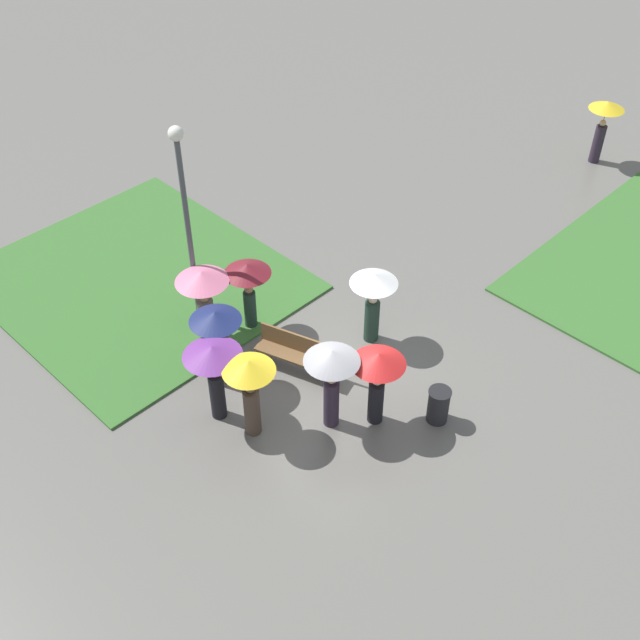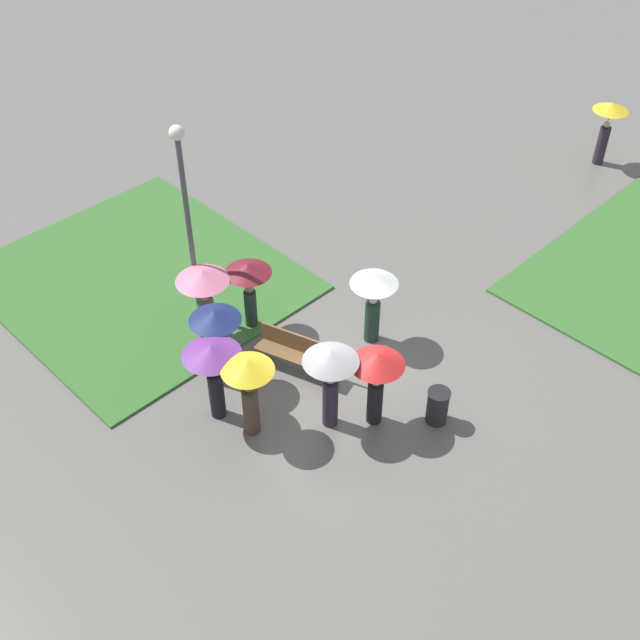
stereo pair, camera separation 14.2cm
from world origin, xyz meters
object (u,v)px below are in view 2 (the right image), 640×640
park_bench (298,353)px  trash_bin (437,406)px  lamp_post (186,205)px  crowd_person_maroon (248,278)px  crowd_person_navy (216,330)px  crowd_person_pink (204,288)px  crowd_person_purple (213,363)px  crowd_person_white (374,292)px  lone_walker_far_path (608,119)px  crowd_person_yellow (249,380)px  crowd_person_red (377,371)px  crowd_person_grey (331,369)px

park_bench → trash_bin: size_ratio=2.40×
park_bench → lamp_post: lamp_post is taller
lamp_post → trash_bin: 6.71m
park_bench → lamp_post: bearing=171.1°
crowd_person_maroon → crowd_person_navy: bearing=-35.9°
lamp_post → crowd_person_pink: (0.61, -0.23, -1.77)m
trash_bin → crowd_person_purple: crowd_person_purple is taller
crowd_person_white → crowd_person_navy: bearing=4.6°
crowd_person_maroon → crowd_person_pink: size_ratio=0.97×
crowd_person_maroon → lone_walker_far_path: size_ratio=0.92×
trash_bin → park_bench: bearing=-162.4°
crowd_person_pink → park_bench: bearing=129.6°
lamp_post → park_bench: bearing=9.4°
crowd_person_navy → crowd_person_purple: 0.98m
park_bench → crowd_person_white: size_ratio=1.06×
crowd_person_yellow → crowd_person_pink: size_ratio=1.06×
park_bench → crowd_person_red: 2.37m
trash_bin → crowd_person_maroon: (-4.89, -0.77, 0.99)m
crowd_person_navy → lone_walker_far_path: crowd_person_navy is taller
crowd_person_white → crowd_person_grey: bearing=51.7°
lamp_post → crowd_person_navy: lamp_post is taller
trash_bin → crowd_person_pink: crowd_person_pink is taller
crowd_person_navy → crowd_person_purple: size_ratio=1.02×
crowd_person_grey → park_bench: bearing=37.1°
park_bench → crowd_person_purple: size_ratio=1.02×
crowd_person_navy → crowd_person_grey: bearing=-58.0°
trash_bin → crowd_person_yellow: 3.91m
crowd_person_white → trash_bin: bearing=98.6°
crowd_person_red → lone_walker_far_path: size_ratio=0.96×
lamp_post → crowd_person_navy: bearing=-26.1°
lamp_post → crowd_person_navy: (1.95, -0.96, -1.70)m
crowd_person_maroon → crowd_person_purple: size_ratio=0.94×
crowd_person_yellow → crowd_person_pink: 3.12m
crowd_person_white → lamp_post: bearing=-27.7°
crowd_person_white → crowd_person_red: bearing=71.0°
crowd_person_white → crowd_person_yellow: size_ratio=0.95×
lone_walker_far_path → trash_bin: bearing=-113.9°
park_bench → crowd_person_maroon: 2.05m
crowd_person_navy → crowd_person_yellow: size_ratio=1.00×
crowd_person_white → crowd_person_pink: crowd_person_white is taller
park_bench → lone_walker_far_path: (-0.06, 12.58, 0.96)m
crowd_person_purple → crowd_person_pink: size_ratio=1.04×
crowd_person_purple → park_bench: bearing=-67.9°
crowd_person_grey → crowd_person_purple: (-1.79, -1.48, -0.05)m
crowd_person_red → crowd_person_yellow: bearing=-172.0°
crowd_person_maroon → lone_walker_far_path: bearing=107.5°
park_bench → crowd_person_yellow: (0.62, -1.89, 0.96)m
crowd_person_navy → crowd_person_pink: (-1.35, 0.73, -0.07)m
crowd_person_red → crowd_person_pink: 4.50m
trash_bin → crowd_person_white: crowd_person_white is taller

